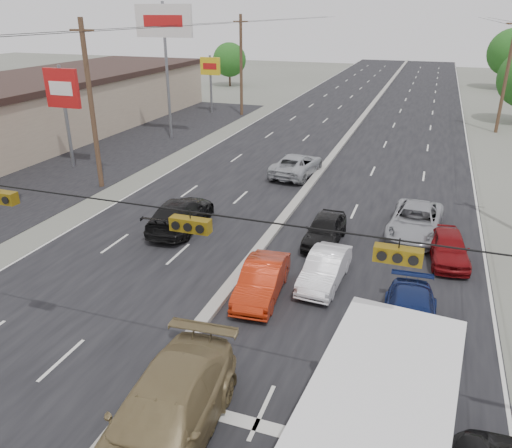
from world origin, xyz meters
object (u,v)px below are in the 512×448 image
Objects in this scene: pole_sign_billboard at (164,30)px; tan_sedan at (164,417)px; utility_pole_left_c at (241,65)px; queue_car_e at (448,247)px; utility_pole_right_c at (507,75)px; oncoming_far at (297,165)px; tree_right_far at (512,52)px; tree_left_far at (229,60)px; queue_car_a at (325,230)px; pole_sign_far at (210,71)px; queue_car_c at (415,221)px; box_truck at (384,424)px; red_sedan at (262,281)px; utility_pole_left_b at (91,105)px; oncoming_near at (181,214)px; pole_sign_mid at (63,94)px; queue_car_b at (325,269)px; queue_car_d at (410,318)px.

pole_sign_billboard is 1.79× the size of tan_sedan.
queue_car_e is (20.74, -28.57, -4.44)m from utility_pole_left_c.
utility_pole_right_c is 1.91× the size of oncoming_far.
utility_pole_left_c reaches higher than tree_right_far.
pole_sign_billboard reaches higher than tree_left_far.
tree_left_far is 1.52× the size of queue_car_a.
pole_sign_far reaches higher than oncoming_far.
oncoming_far is (-8.10, 7.50, 0.01)m from queue_car_c.
utility_pole_right_c is 30.20m from tree_right_far.
queue_car_a is at bearing 112.75° from box_truck.
queue_car_e is at bearing -58.09° from tree_left_far.
queue_car_e is 0.75× the size of oncoming_far.
queue_car_c is at bearing -33.66° from pole_sign_billboard.
red_sedan is (15.90, -22.16, -8.18)m from pole_sign_billboard.
queue_car_a is at bearing -62.02° from utility_pole_left_c.
tree_right_far is 71.99m from box_truck.
utility_pole_left_b is 1.00× the size of utility_pole_left_c.
pole_sign_billboard is (-2.00, -12.00, 3.76)m from utility_pole_left_c.
utility_pole_left_c is at bearing 104.41° from tan_sedan.
queue_car_a is at bearing -63.06° from tree_left_far.
tree_left_far is at bearing -75.15° from oncoming_near.
pole_sign_mid is at bearing -92.60° from pole_sign_far.
tan_sedan is at bearing -71.63° from utility_pole_left_c.
queue_car_b is at bearing -148.41° from queue_car_e.
utility_pole_left_c reaches higher than oncoming_near.
oncoming_near is at bearing 78.32° from oncoming_far.
oncoming_near is at bearing -120.46° from utility_pole_right_c.
red_sedan is at bearing -147.76° from queue_car_e.
tree_right_far reaches higher than queue_car_b.
oncoming_near is (-17.17, -29.20, -4.34)m from utility_pole_right_c.
oncoming_far is (-13.90, -18.62, -4.38)m from utility_pole_right_c.
pole_sign_billboard is 2.73× the size of queue_car_a.
queue_car_d is (-5.50, -34.82, -4.45)m from utility_pole_right_c.
queue_car_c is (21.20, -14.12, -8.15)m from pole_sign_billboard.
box_truck is (22.69, -41.32, -2.48)m from pole_sign_far.
utility_pole_left_b is 1.23× the size of tree_right_far.
pole_sign_billboard reaches higher than oncoming_far.
pole_sign_far reaches higher than tan_sedan.
queue_car_e is at bearing 0.45° from queue_car_a.
box_truck is at bearing -86.22° from queue_car_c.
utility_pole_left_b is 25.00m from utility_pole_left_c.
queue_car_b is 8.76m from oncoming_near.
utility_pole_left_b is 22.25m from tan_sedan.
queue_car_e is (6.84, 13.28, -0.22)m from tan_sedan.
pole_sign_far is at bearing 134.83° from queue_car_c.
queue_car_e is at bearing 88.35° from box_truck.
queue_car_e is (-4.26, -28.57, -4.44)m from utility_pole_right_c.
pole_sign_billboard is 2.77× the size of queue_car_b.
tree_right_far is at bearing -104.20° from oncoming_far.
red_sedan is 5.73m from queue_car_a.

